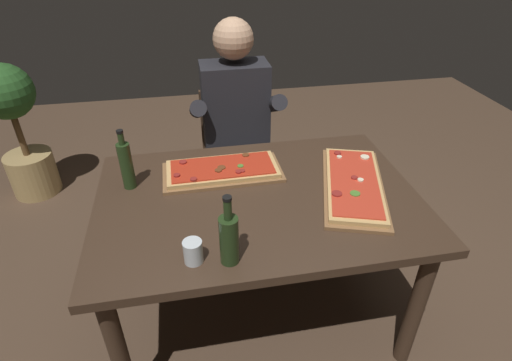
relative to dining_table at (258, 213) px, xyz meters
name	(u,v)px	position (x,y,z in m)	size (l,w,h in m)	color
ground_plane	(258,309)	(0.00, 0.00, -0.64)	(6.40, 6.40, 0.00)	#4C3828
dining_table	(258,213)	(0.00, 0.00, 0.00)	(1.40, 0.96, 0.74)	#3D2B1E
pizza_rectangular_front	(222,170)	(-0.13, 0.21, 0.12)	(0.56, 0.27, 0.05)	brown
pizza_rectangular_left	(353,184)	(0.43, -0.02, 0.12)	(0.45, 0.68, 0.05)	brown
wine_bottle_dark	(229,238)	(-0.17, -0.37, 0.20)	(0.07, 0.07, 0.28)	#233819
oil_bottle_amber	(126,164)	(-0.55, 0.18, 0.21)	(0.06, 0.06, 0.28)	#233819
tumbler_near_camera	(193,252)	(-0.30, -0.35, 0.14)	(0.07, 0.07, 0.09)	silver
diner_chair	(235,153)	(0.01, 0.86, -0.16)	(0.44, 0.44, 0.87)	#3D2B1E
seated_diner	(237,124)	(0.01, 0.74, 0.10)	(0.53, 0.41, 1.33)	#23232D
potted_plant_corner	(17,127)	(-1.44, 1.41, -0.11)	(0.37, 0.37, 0.98)	tan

